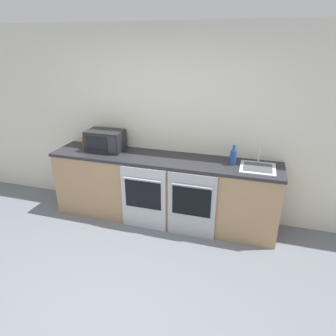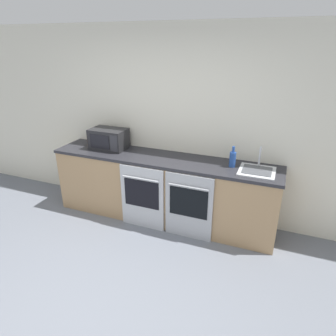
{
  "view_description": "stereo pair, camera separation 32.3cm",
  "coord_description": "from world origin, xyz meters",
  "px_view_note": "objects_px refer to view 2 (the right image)",
  "views": [
    {
      "loc": [
        1.14,
        -1.78,
        2.36
      ],
      "look_at": [
        0.08,
        1.77,
        0.79
      ],
      "focal_mm": 32.0,
      "sensor_mm": 36.0,
      "label": 1
    },
    {
      "loc": [
        1.45,
        -1.67,
        2.36
      ],
      "look_at": [
        0.08,
        1.77,
        0.79
      ],
      "focal_mm": 32.0,
      "sensor_mm": 36.0,
      "label": 2
    }
  ],
  "objects_px": {
    "bottle_amber": "(89,140)",
    "microwave": "(109,139)",
    "oven_left": "(142,198)",
    "sink": "(257,170)",
    "bottle_blue": "(233,159)",
    "oven_right": "(189,207)"
  },
  "relations": [
    {
      "from": "oven_left",
      "to": "bottle_amber",
      "type": "xyz_separation_m",
      "value": [
        -1.03,
        0.37,
        0.57
      ]
    },
    {
      "from": "bottle_amber",
      "to": "bottle_blue",
      "type": "bearing_deg",
      "value": -0.84
    },
    {
      "from": "bottle_blue",
      "to": "microwave",
      "type": "bearing_deg",
      "value": 178.98
    },
    {
      "from": "oven_left",
      "to": "bottle_amber",
      "type": "bearing_deg",
      "value": 160.16
    },
    {
      "from": "oven_left",
      "to": "bottle_amber",
      "type": "relative_size",
      "value": 3.87
    },
    {
      "from": "oven_right",
      "to": "sink",
      "type": "bearing_deg",
      "value": 21.96
    },
    {
      "from": "microwave",
      "to": "bottle_blue",
      "type": "distance_m",
      "value": 1.78
    },
    {
      "from": "microwave",
      "to": "bottle_amber",
      "type": "relative_size",
      "value": 2.23
    },
    {
      "from": "oven_left",
      "to": "oven_right",
      "type": "distance_m",
      "value": 0.65
    },
    {
      "from": "bottle_amber",
      "to": "microwave",
      "type": "bearing_deg",
      "value": 0.1
    },
    {
      "from": "oven_left",
      "to": "sink",
      "type": "xyz_separation_m",
      "value": [
        1.39,
        0.3,
        0.5
      ]
    },
    {
      "from": "sink",
      "to": "oven_right",
      "type": "bearing_deg",
      "value": -158.04
    },
    {
      "from": "sink",
      "to": "bottle_blue",
      "type": "bearing_deg",
      "value": 172.31
    },
    {
      "from": "oven_right",
      "to": "bottle_amber",
      "type": "distance_m",
      "value": 1.81
    },
    {
      "from": "microwave",
      "to": "bottle_amber",
      "type": "bearing_deg",
      "value": -179.9
    },
    {
      "from": "microwave",
      "to": "bottle_blue",
      "type": "height_order",
      "value": "microwave"
    },
    {
      "from": "oven_left",
      "to": "microwave",
      "type": "xyz_separation_m",
      "value": [
        -0.69,
        0.37,
        0.63
      ]
    },
    {
      "from": "oven_right",
      "to": "bottle_amber",
      "type": "relative_size",
      "value": 3.87
    },
    {
      "from": "oven_right",
      "to": "microwave",
      "type": "distance_m",
      "value": 1.53
    },
    {
      "from": "bottle_amber",
      "to": "oven_right",
      "type": "bearing_deg",
      "value": -12.51
    },
    {
      "from": "sink",
      "to": "bottle_amber",
      "type": "bearing_deg",
      "value": 178.29
    },
    {
      "from": "bottle_amber",
      "to": "bottle_blue",
      "type": "distance_m",
      "value": 2.12
    }
  ]
}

